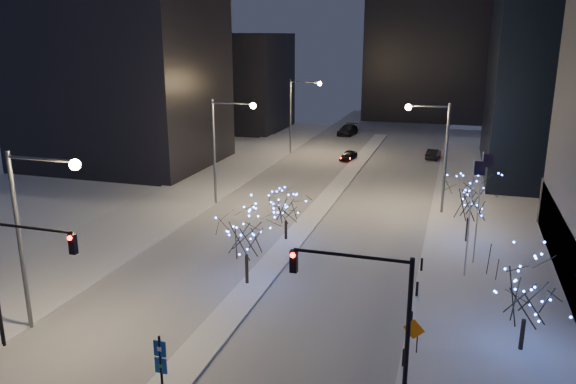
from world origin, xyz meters
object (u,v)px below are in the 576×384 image
at_px(street_lamp_w_near, 33,218).
at_px(holiday_tree_median_far, 286,206).
at_px(street_lamp_w_far, 298,106).
at_px(car_near, 348,156).
at_px(street_lamp_w_mid, 224,137).
at_px(street_lamp_east, 436,143).
at_px(car_far, 348,130).
at_px(holiday_tree_plaza_near, 528,291).
at_px(holiday_tree_plaza_far, 470,198).
at_px(traffic_signal_west, 17,265).
at_px(traffic_signal_east, 372,303).
at_px(wayfinding_sign, 161,362).
at_px(car_mid, 433,154).
at_px(construction_sign, 414,332).
at_px(holiday_tree_median_near, 246,232).

bearing_deg(street_lamp_w_near, holiday_tree_median_far, 63.89).
bearing_deg(street_lamp_w_far, car_near, -15.81).
relative_size(street_lamp_w_mid, street_lamp_east, 1.00).
distance_m(street_lamp_w_far, car_far, 18.08).
height_order(street_lamp_w_mid, holiday_tree_plaza_near, street_lamp_w_mid).
distance_m(street_lamp_w_mid, holiday_tree_plaza_far, 22.64).
bearing_deg(street_lamp_w_far, traffic_signal_west, -89.45).
height_order(street_lamp_w_near, street_lamp_w_mid, same).
xyz_separation_m(traffic_signal_east, wayfinding_sign, (-8.67, -2.68, -2.78)).
bearing_deg(traffic_signal_west, street_lamp_east, 58.31).
bearing_deg(street_lamp_w_mid, holiday_tree_median_far, -42.69).
bearing_deg(street_lamp_w_near, car_mid, 70.99).
bearing_deg(car_mid, wayfinding_sign, 88.86).
relative_size(traffic_signal_east, wayfinding_sign, 2.17).
distance_m(traffic_signal_west, holiday_tree_plaza_near, 25.35).
relative_size(holiday_tree_plaza_near, wayfinding_sign, 1.72).
height_order(holiday_tree_plaza_far, construction_sign, holiday_tree_plaza_far).
xyz_separation_m(street_lamp_w_far, construction_sign, (19.45, -46.62, -5.23)).
bearing_deg(street_lamp_w_near, holiday_tree_plaza_near, 12.11).
distance_m(street_lamp_east, holiday_tree_median_far, 15.53).
bearing_deg(construction_sign, holiday_tree_median_far, 138.45).
relative_size(street_lamp_w_far, holiday_tree_median_far, 2.40).
bearing_deg(holiday_tree_plaza_far, car_mid, 97.57).
bearing_deg(holiday_tree_plaza_near, traffic_signal_west, -163.22).
bearing_deg(wayfinding_sign, construction_sign, 36.54).
xyz_separation_m(holiday_tree_plaza_far, wayfinding_sign, (-12.88, -24.56, -1.68)).
bearing_deg(holiday_tree_plaza_near, construction_sign, -160.00).
height_order(street_lamp_w_far, car_near, street_lamp_w_far).
bearing_deg(car_far, holiday_tree_plaza_far, -62.44).
height_order(car_near, holiday_tree_median_far, holiday_tree_median_far).
bearing_deg(wayfinding_sign, traffic_signal_east, 19.12).
bearing_deg(street_lamp_w_mid, car_near, 72.00).
height_order(holiday_tree_median_far, holiday_tree_plaza_far, holiday_tree_plaza_far).
relative_size(street_lamp_east, car_near, 2.70).
xyz_separation_m(car_far, construction_sign, (15.82, -63.40, 0.44)).
bearing_deg(street_lamp_w_far, holiday_tree_plaza_far, -52.83).
relative_size(street_lamp_w_far, street_lamp_east, 1.00).
bearing_deg(holiday_tree_plaza_far, street_lamp_w_near, -136.61).
distance_m(car_mid, holiday_tree_median_far, 36.18).
xyz_separation_m(car_far, holiday_tree_median_near, (4.81, -58.11, 2.82)).
distance_m(street_lamp_east, car_mid, 24.77).
bearing_deg(traffic_signal_east, street_lamp_w_mid, 124.51).
height_order(traffic_signal_east, holiday_tree_plaza_near, traffic_signal_east).
height_order(street_lamp_w_mid, car_far, street_lamp_w_mid).
bearing_deg(street_lamp_w_mid, car_mid, 56.46).
bearing_deg(holiday_tree_median_near, car_far, 94.73).
bearing_deg(traffic_signal_east, street_lamp_w_near, 176.79).
bearing_deg(holiday_tree_median_far, street_lamp_w_mid, 137.31).
height_order(street_lamp_w_near, car_near, street_lamp_w_near).
relative_size(car_mid, holiday_tree_median_far, 0.95).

